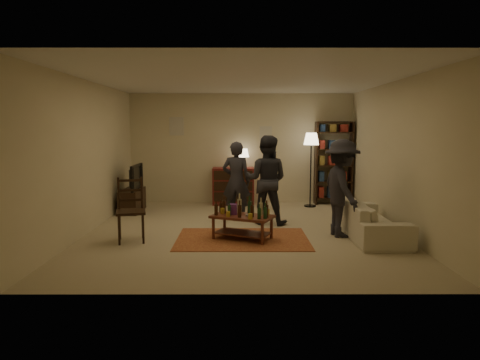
{
  "coord_description": "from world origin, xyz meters",
  "views": [
    {
      "loc": [
        -0.05,
        -7.62,
        1.86
      ],
      "look_at": [
        -0.04,
        0.1,
        0.92
      ],
      "focal_mm": 32.0,
      "sensor_mm": 36.0,
      "label": 1
    }
  ],
  "objects_px": {
    "coffee_table": "(242,217)",
    "person_by_sofa": "(342,188)",
    "dining_chair": "(131,207)",
    "person_left": "(236,181)",
    "floor_lamp": "(311,144)",
    "tv_stand": "(132,195)",
    "sofa": "(370,219)",
    "bookshelf": "(333,162)",
    "dresser": "(234,185)",
    "person_right": "(266,180)"
  },
  "relations": [
    {
      "from": "bookshelf",
      "to": "person_by_sofa",
      "type": "height_order",
      "value": "bookshelf"
    },
    {
      "from": "dining_chair",
      "to": "sofa",
      "type": "height_order",
      "value": "dining_chair"
    },
    {
      "from": "tv_stand",
      "to": "person_left",
      "type": "relative_size",
      "value": 0.66
    },
    {
      "from": "floor_lamp",
      "to": "person_by_sofa",
      "type": "height_order",
      "value": "floor_lamp"
    },
    {
      "from": "person_by_sofa",
      "to": "person_right",
      "type": "bearing_deg",
      "value": 43.51
    },
    {
      "from": "tv_stand",
      "to": "person_right",
      "type": "bearing_deg",
      "value": -22.52
    },
    {
      "from": "coffee_table",
      "to": "bookshelf",
      "type": "xyz_separation_m",
      "value": [
        2.25,
        3.38,
        0.65
      ]
    },
    {
      "from": "coffee_table",
      "to": "sofa",
      "type": "relative_size",
      "value": 0.54
    },
    {
      "from": "coffee_table",
      "to": "person_by_sofa",
      "type": "distance_m",
      "value": 1.78
    },
    {
      "from": "dining_chair",
      "to": "person_left",
      "type": "xyz_separation_m",
      "value": [
        1.74,
        1.63,
        0.23
      ]
    },
    {
      "from": "coffee_table",
      "to": "sofa",
      "type": "bearing_deg",
      "value": 5.19
    },
    {
      "from": "dresser",
      "to": "floor_lamp",
      "type": "relative_size",
      "value": 0.78
    },
    {
      "from": "floor_lamp",
      "to": "person_left",
      "type": "distance_m",
      "value": 2.37
    },
    {
      "from": "coffee_table",
      "to": "person_right",
      "type": "relative_size",
      "value": 0.66
    },
    {
      "from": "dresser",
      "to": "sofa",
      "type": "bearing_deg",
      "value": -52.46
    },
    {
      "from": "tv_stand",
      "to": "person_by_sofa",
      "type": "height_order",
      "value": "person_by_sofa"
    },
    {
      "from": "dining_chair",
      "to": "person_left",
      "type": "height_order",
      "value": "person_left"
    },
    {
      "from": "coffee_table",
      "to": "floor_lamp",
      "type": "height_order",
      "value": "floor_lamp"
    },
    {
      "from": "tv_stand",
      "to": "sofa",
      "type": "distance_m",
      "value": 5.14
    },
    {
      "from": "dining_chair",
      "to": "person_right",
      "type": "bearing_deg",
      "value": 14.49
    },
    {
      "from": "tv_stand",
      "to": "bookshelf",
      "type": "xyz_separation_m",
      "value": [
        4.69,
        0.98,
        0.65
      ]
    },
    {
      "from": "dining_chair",
      "to": "person_by_sofa",
      "type": "bearing_deg",
      "value": -9.41
    },
    {
      "from": "tv_stand",
      "to": "person_left",
      "type": "distance_m",
      "value": 2.51
    },
    {
      "from": "coffee_table",
      "to": "person_by_sofa",
      "type": "xyz_separation_m",
      "value": [
        1.7,
        0.22,
        0.46
      ]
    },
    {
      "from": "person_left",
      "to": "tv_stand",
      "type": "bearing_deg",
      "value": -8.97
    },
    {
      "from": "floor_lamp",
      "to": "person_by_sofa",
      "type": "xyz_separation_m",
      "value": [
        0.07,
        -2.78,
        -0.65
      ]
    },
    {
      "from": "sofa",
      "to": "bookshelf",
      "type": "bearing_deg",
      "value": -0.82
    },
    {
      "from": "person_by_sofa",
      "to": "coffee_table",
      "type": "bearing_deg",
      "value": 89.16
    },
    {
      "from": "person_right",
      "to": "person_by_sofa",
      "type": "relative_size",
      "value": 1.03
    },
    {
      "from": "dresser",
      "to": "sofa",
      "type": "xyz_separation_m",
      "value": [
        2.39,
        -3.11,
        -0.17
      ]
    },
    {
      "from": "floor_lamp",
      "to": "tv_stand",
      "type": "bearing_deg",
      "value": -171.61
    },
    {
      "from": "person_left",
      "to": "dining_chair",
      "type": "bearing_deg",
      "value": 54.11
    },
    {
      "from": "tv_stand",
      "to": "person_right",
      "type": "xyz_separation_m",
      "value": [
        2.91,
        -1.21,
        0.48
      ]
    },
    {
      "from": "dresser",
      "to": "sofa",
      "type": "relative_size",
      "value": 0.65
    },
    {
      "from": "dresser",
      "to": "bookshelf",
      "type": "height_order",
      "value": "bookshelf"
    },
    {
      "from": "floor_lamp",
      "to": "person_right",
      "type": "bearing_deg",
      "value": -122.69
    },
    {
      "from": "dining_chair",
      "to": "dresser",
      "type": "relative_size",
      "value": 0.79
    },
    {
      "from": "tv_stand",
      "to": "person_left",
      "type": "height_order",
      "value": "person_left"
    },
    {
      "from": "dresser",
      "to": "bookshelf",
      "type": "bearing_deg",
      "value": 1.57
    },
    {
      "from": "person_left",
      "to": "person_by_sofa",
      "type": "xyz_separation_m",
      "value": [
        1.81,
        -1.34,
        0.04
      ]
    },
    {
      "from": "dining_chair",
      "to": "floor_lamp",
      "type": "height_order",
      "value": "floor_lamp"
    },
    {
      "from": "tv_stand",
      "to": "floor_lamp",
      "type": "relative_size",
      "value": 0.6
    },
    {
      "from": "person_by_sofa",
      "to": "dresser",
      "type": "bearing_deg",
      "value": 23.3
    },
    {
      "from": "dining_chair",
      "to": "person_by_sofa",
      "type": "xyz_separation_m",
      "value": [
        3.55,
        0.29,
        0.27
      ]
    },
    {
      "from": "coffee_table",
      "to": "tv_stand",
      "type": "height_order",
      "value": "tv_stand"
    },
    {
      "from": "person_by_sofa",
      "to": "person_left",
      "type": "bearing_deg",
      "value": 45.36
    },
    {
      "from": "dresser",
      "to": "person_right",
      "type": "distance_m",
      "value": 2.26
    },
    {
      "from": "person_left",
      "to": "coffee_table",
      "type": "bearing_deg",
      "value": 104.97
    },
    {
      "from": "dining_chair",
      "to": "tv_stand",
      "type": "distance_m",
      "value": 2.55
    },
    {
      "from": "person_left",
      "to": "bookshelf",
      "type": "bearing_deg",
      "value": -131.54
    }
  ]
}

